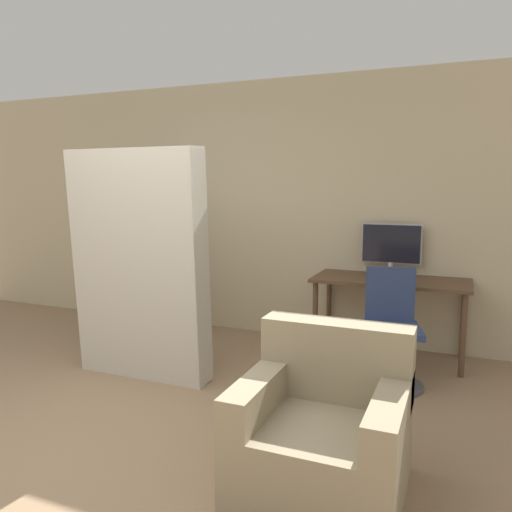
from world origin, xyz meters
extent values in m
plane|color=#937556|center=(0.00, 0.00, 0.00)|extent=(16.00, 16.00, 0.00)
cube|color=#C6B793|center=(0.00, 2.97, 1.35)|extent=(8.00, 0.06, 2.70)
cube|color=brown|center=(1.43, 2.63, 0.74)|extent=(1.40, 0.64, 0.03)
cylinder|color=brown|center=(0.79, 2.37, 0.36)|extent=(0.05, 0.05, 0.72)
cylinder|color=brown|center=(2.07, 2.37, 0.36)|extent=(0.05, 0.05, 0.72)
cylinder|color=brown|center=(0.79, 2.88, 0.36)|extent=(0.05, 0.05, 0.72)
cylinder|color=brown|center=(2.07, 2.88, 0.36)|extent=(0.05, 0.05, 0.72)
cylinder|color=#B7B7BC|center=(1.40, 2.84, 0.76)|extent=(0.17, 0.17, 0.02)
cylinder|color=#B7B7BC|center=(1.40, 2.84, 0.83)|extent=(0.04, 0.04, 0.10)
cube|color=#B7B7BC|center=(1.40, 2.85, 1.06)|extent=(0.56, 0.02, 0.38)
cube|color=black|center=(1.40, 2.84, 1.06)|extent=(0.54, 0.03, 0.36)
cylinder|color=#4C4C51|center=(1.54, 1.93, 0.01)|extent=(0.52, 0.52, 0.03)
cylinder|color=#4C4C51|center=(1.54, 1.93, 0.24)|extent=(0.05, 0.05, 0.42)
cube|color=navy|center=(1.54, 1.93, 0.47)|extent=(0.54, 0.54, 0.05)
cube|color=navy|center=(1.49, 2.12, 0.72)|extent=(0.39, 0.14, 0.45)
cube|color=black|center=(-1.62, 2.80, 0.89)|extent=(0.02, 0.29, 1.77)
cube|color=black|center=(-0.96, 2.80, 0.89)|extent=(0.02, 0.29, 1.77)
cube|color=black|center=(-1.29, 2.94, 0.89)|extent=(0.68, 0.02, 1.77)
cube|color=black|center=(-1.29, 2.80, 0.01)|extent=(0.64, 0.25, 0.02)
cube|color=black|center=(-1.29, 2.80, 0.36)|extent=(0.64, 0.25, 0.02)
cube|color=black|center=(-1.29, 2.80, 0.71)|extent=(0.64, 0.25, 0.02)
cube|color=black|center=(-1.29, 2.80, 1.06)|extent=(0.64, 0.25, 0.02)
cube|color=black|center=(-1.29, 2.80, 1.41)|extent=(0.64, 0.25, 0.02)
cube|color=black|center=(-1.29, 2.80, 1.76)|extent=(0.64, 0.25, 0.02)
cube|color=#1E4C9E|center=(-1.60, 2.84, 0.17)|extent=(0.02, 0.15, 0.30)
cube|color=orange|center=(-1.56, 2.79, 0.15)|extent=(0.03, 0.21, 0.26)
cube|color=#7A2D84|center=(-1.52, 2.79, 0.12)|extent=(0.03, 0.20, 0.21)
cube|color=gold|center=(-1.49, 2.78, 0.12)|extent=(0.02, 0.17, 0.21)
cube|color=brown|center=(-1.46, 2.77, 0.13)|extent=(0.02, 0.17, 0.22)
cube|color=#1E4C9E|center=(-1.43, 2.81, 0.15)|extent=(0.03, 0.20, 0.26)
cube|color=silver|center=(-1.39, 2.82, 0.12)|extent=(0.04, 0.21, 0.20)
cube|color=#287A38|center=(-1.59, 2.80, 0.51)|extent=(0.03, 0.14, 0.29)
cube|color=#287A38|center=(-1.56, 2.82, 0.48)|extent=(0.03, 0.19, 0.21)
cube|color=orange|center=(-1.52, 2.77, 0.49)|extent=(0.02, 0.16, 0.24)
cube|color=red|center=(-1.50, 2.78, 0.47)|extent=(0.02, 0.15, 0.21)
cube|color=#232328|center=(-1.46, 2.78, 0.50)|extent=(0.03, 0.15, 0.27)
cube|color=teal|center=(-1.59, 2.80, 0.84)|extent=(0.04, 0.15, 0.24)
cube|color=silver|center=(-1.55, 2.79, 0.84)|extent=(0.02, 0.15, 0.24)
cube|color=red|center=(-1.51, 2.76, 0.87)|extent=(0.04, 0.17, 0.30)
cube|color=gold|center=(-1.48, 2.79, 0.87)|extent=(0.02, 0.19, 0.30)
cube|color=orange|center=(-1.44, 2.76, 0.85)|extent=(0.04, 0.15, 0.26)
cube|color=teal|center=(-1.39, 2.82, 0.87)|extent=(0.04, 0.18, 0.30)
cube|color=silver|center=(-1.60, 2.79, 1.18)|extent=(0.02, 0.16, 0.21)
cube|color=silver|center=(-1.56, 2.78, 1.21)|extent=(0.04, 0.16, 0.27)
cube|color=#7A2D84|center=(-1.51, 2.82, 1.18)|extent=(0.04, 0.19, 0.22)
cube|color=teal|center=(-1.48, 2.82, 1.22)|extent=(0.02, 0.21, 0.30)
cube|color=#7A2D84|center=(-1.44, 2.75, 1.18)|extent=(0.03, 0.14, 0.21)
cube|color=#232328|center=(-1.41, 2.78, 1.19)|extent=(0.03, 0.20, 0.24)
cube|color=red|center=(-1.37, 2.83, 1.17)|extent=(0.02, 0.14, 0.20)
cube|color=brown|center=(-1.59, 2.81, 1.55)|extent=(0.04, 0.20, 0.25)
cube|color=red|center=(-1.55, 2.83, 1.55)|extent=(0.03, 0.15, 0.26)
cube|color=silver|center=(-1.51, 2.80, 1.53)|extent=(0.04, 0.18, 0.22)
cube|color=red|center=(-1.47, 2.81, 1.56)|extent=(0.03, 0.20, 0.27)
cube|color=gold|center=(-1.43, 2.80, 1.54)|extent=(0.04, 0.20, 0.23)
cube|color=gold|center=(-1.39, 2.80, 1.53)|extent=(0.03, 0.21, 0.22)
cube|color=teal|center=(-1.34, 2.77, 1.56)|extent=(0.03, 0.16, 0.27)
cube|color=silver|center=(-1.31, 2.80, 1.54)|extent=(0.02, 0.20, 0.23)
cube|color=beige|center=(-0.43, 1.35, 0.96)|extent=(1.18, 0.32, 1.91)
cube|color=beige|center=(0.15, 1.35, 0.96)|extent=(0.01, 0.33, 1.87)
cube|color=gray|center=(1.39, 0.37, 0.20)|extent=(0.85, 0.80, 0.40)
cube|color=gray|center=(1.39, 0.67, 0.62)|extent=(0.85, 0.20, 0.45)
cube|color=gray|center=(1.05, 0.37, 0.50)|extent=(0.16, 0.80, 0.20)
cube|color=gray|center=(1.74, 0.37, 0.50)|extent=(0.16, 0.80, 0.20)
camera|label=1|loc=(2.01, -2.03, 1.62)|focal=35.00mm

